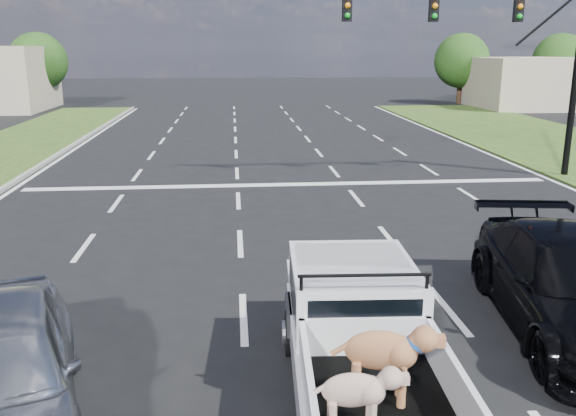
# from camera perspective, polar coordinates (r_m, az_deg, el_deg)

# --- Properties ---
(ground) EXTENTS (160.00, 160.00, 0.00)m
(ground) POSITION_cam_1_polar(r_m,az_deg,el_deg) (10.46, 5.58, -9.86)
(ground) COLOR black
(ground) RESTS_ON ground
(road_markings) EXTENTS (17.75, 60.00, 0.01)m
(road_markings) POSITION_cam_1_polar(r_m,az_deg,el_deg) (16.58, 1.43, -0.37)
(road_markings) COLOR silver
(road_markings) RESTS_ON ground
(traffic_signal) EXTENTS (9.11, 0.31, 7.00)m
(traffic_signal) POSITION_cam_1_polar(r_m,az_deg,el_deg) (21.79, 20.08, 14.96)
(traffic_signal) COLOR black
(traffic_signal) RESTS_ON ground
(building_right) EXTENTS (12.00, 7.00, 3.60)m
(building_right) POSITION_cam_1_polar(r_m,az_deg,el_deg) (49.52, 24.09, 10.65)
(building_right) COLOR tan
(building_right) RESTS_ON ground
(tree_far_c) EXTENTS (4.20, 4.20, 5.40)m
(tree_far_c) POSITION_cam_1_polar(r_m,az_deg,el_deg) (49.41, -22.35, 12.55)
(tree_far_c) COLOR #332114
(tree_far_c) RESTS_ON ground
(tree_far_d) EXTENTS (4.20, 4.20, 5.40)m
(tree_far_d) POSITION_cam_1_polar(r_m,az_deg,el_deg) (50.59, 15.94, 13.11)
(tree_far_d) COLOR #332114
(tree_far_d) RESTS_ON ground
(tree_far_e) EXTENTS (4.20, 4.20, 5.40)m
(tree_far_e) POSITION_cam_1_polar(r_m,az_deg,el_deg) (53.94, 24.09, 12.48)
(tree_far_e) COLOR #332114
(tree_far_e) RESTS_ON ground
(pickup_truck) EXTENTS (1.98, 4.80, 1.77)m
(pickup_truck) POSITION_cam_1_polar(r_m,az_deg,el_deg) (7.65, 6.92, -12.82)
(pickup_truck) COLOR black
(pickup_truck) RESTS_ON ground
(black_coupe) EXTENTS (2.84, 5.50, 1.52)m
(black_coupe) POSITION_cam_1_polar(r_m,az_deg,el_deg) (10.59, 24.90, -6.47)
(black_coupe) COLOR black
(black_coupe) RESTS_ON ground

